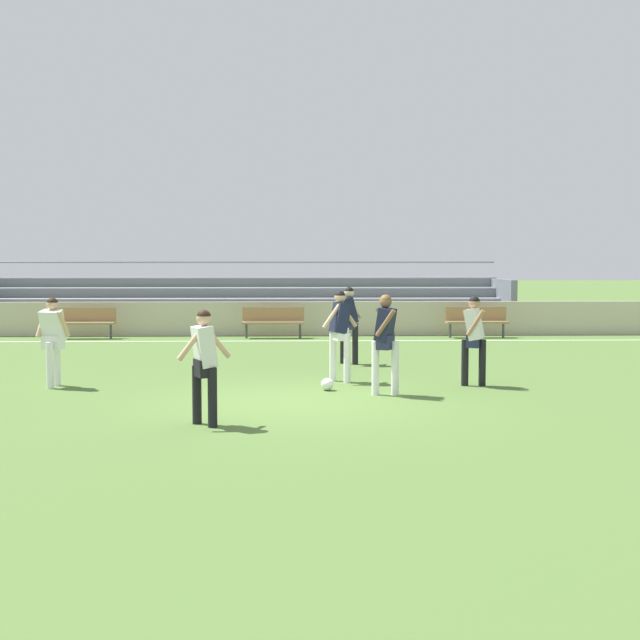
% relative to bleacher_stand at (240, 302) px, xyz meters
% --- Properties ---
extents(ground_plane, '(160.00, 160.00, 0.00)m').
position_rel_bleacher_stand_xyz_m(ground_plane, '(1.82, -14.52, -0.91)').
color(ground_plane, '#4C6B30').
extents(field_line_sideline, '(44.00, 0.12, 0.01)m').
position_rel_bleacher_stand_xyz_m(field_line_sideline, '(1.82, -4.02, -0.90)').
color(field_line_sideline, white).
rests_on(field_line_sideline, ground).
extents(sideline_wall, '(48.00, 0.16, 1.02)m').
position_rel_bleacher_stand_xyz_m(sideline_wall, '(1.82, -2.21, -0.40)').
color(sideline_wall, beige).
rests_on(sideline_wall, ground).
extents(bleacher_stand, '(17.36, 3.32, 2.22)m').
position_rel_bleacher_stand_xyz_m(bleacher_stand, '(0.00, 0.00, 0.00)').
color(bleacher_stand, '#B2B2B7').
rests_on(bleacher_stand, ground).
extents(bench_far_right, '(1.80, 0.40, 0.90)m').
position_rel_bleacher_stand_xyz_m(bench_far_right, '(1.14, -3.07, -0.36)').
color(bench_far_right, '#99754C').
rests_on(bench_far_right, ground).
extents(bench_near_wall_gap, '(1.80, 0.40, 0.90)m').
position_rel_bleacher_stand_xyz_m(bench_near_wall_gap, '(-4.33, -3.07, -0.36)').
color(bench_near_wall_gap, '#99754C').
rests_on(bench_near_wall_gap, ground).
extents(bench_near_bin, '(1.80, 0.40, 0.90)m').
position_rel_bleacher_stand_xyz_m(bench_near_bin, '(7.09, -3.07, -0.36)').
color(bench_near_bin, '#99754C').
rests_on(bench_near_bin, ground).
extents(player_dark_challenging, '(0.46, 0.63, 1.70)m').
position_rel_bleacher_stand_xyz_m(player_dark_challenging, '(3.29, -13.82, 0.11)').
color(player_dark_challenging, white).
rests_on(player_dark_challenging, ground).
extents(player_dark_wide_left, '(0.70, 0.46, 1.71)m').
position_rel_bleacher_stand_xyz_m(player_dark_wide_left, '(2.61, -12.23, 0.12)').
color(player_dark_wide_left, white).
rests_on(player_dark_wide_left, ground).
extents(player_dark_overlapping, '(0.61, 0.46, 1.69)m').
position_rel_bleacher_stand_xyz_m(player_dark_overlapping, '(2.95, -9.45, 0.10)').
color(player_dark_overlapping, black).
rests_on(player_dark_overlapping, ground).
extents(player_white_on_ball, '(0.45, 0.61, 1.63)m').
position_rel_bleacher_stand_xyz_m(player_white_on_ball, '(5.00, -12.81, 0.06)').
color(player_white_on_ball, black).
rests_on(player_white_on_ball, ground).
extents(player_white_dropping_back, '(0.60, 0.49, 1.61)m').
position_rel_bleacher_stand_xyz_m(player_white_dropping_back, '(-2.58, -12.74, 0.05)').
color(player_white_dropping_back, white).
rests_on(player_white_dropping_back, ground).
extents(player_white_pressing_high, '(0.73, 0.46, 1.61)m').
position_rel_bleacher_stand_xyz_m(player_white_pressing_high, '(0.51, -16.48, 0.04)').
color(player_white_pressing_high, black).
rests_on(player_white_pressing_high, ground).
extents(soccer_ball, '(0.22, 0.22, 0.22)m').
position_rel_bleacher_stand_xyz_m(soccer_ball, '(2.33, -13.31, -0.80)').
color(soccer_ball, white).
rests_on(soccer_ball, ground).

